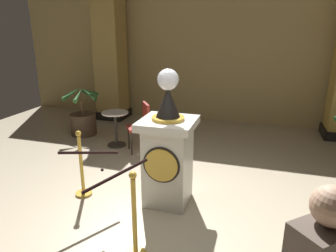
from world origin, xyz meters
TOP-DOWN VIEW (x-y plane):
  - ground_plane at (0.00, 0.00)m, footprint 11.15×11.15m
  - back_wall at (0.00, 4.74)m, footprint 11.15×0.16m
  - pedestal_clock at (-0.11, 0.46)m, footprint 0.71×0.71m
  - stanchion_near at (-1.34, 0.28)m, footprint 0.24×0.24m
  - stanchion_far at (-0.11, -0.69)m, footprint 0.24×0.24m
  - velvet_rope at (-0.73, -0.21)m, footprint 1.13×1.13m
  - column_left at (-2.79, 4.15)m, footprint 0.79×0.79m
  - potted_palm_left at (-2.80, 2.65)m, footprint 0.87×0.85m
  - cafe_table at (-1.76, 2.22)m, footprint 0.54×0.54m
  - cafe_chair_red at (-1.15, 2.11)m, footprint 0.56×0.56m

SIDE VIEW (x-z plane):
  - ground_plane at x=0.00m, z-range 0.00..0.00m
  - stanchion_near at x=-1.34m, z-range -0.15..0.83m
  - stanchion_far at x=-0.11m, z-range -0.15..0.84m
  - potted_palm_left at x=-2.80m, z-range -0.21..0.91m
  - cafe_table at x=-1.76m, z-range 0.10..0.82m
  - cafe_chair_red at x=-1.15m, z-range 0.09..1.05m
  - pedestal_clock at x=-0.11m, z-range -0.18..1.66m
  - velvet_rope at x=-0.73m, z-range 0.68..0.90m
  - column_left at x=-2.79m, z-range -0.01..3.46m
  - back_wall at x=0.00m, z-range 0.00..3.62m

